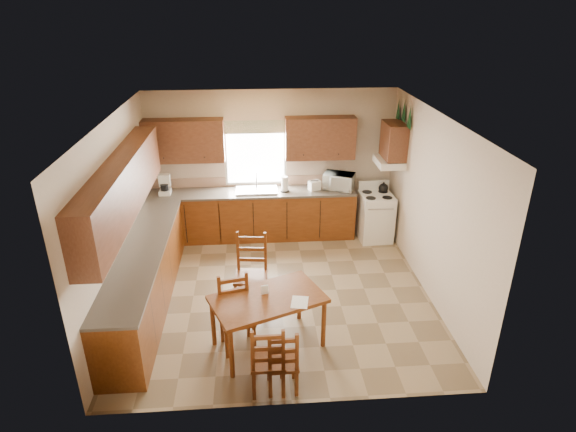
{
  "coord_description": "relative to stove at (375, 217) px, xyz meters",
  "views": [
    {
      "loc": [
        -0.35,
        -6.26,
        4.13
      ],
      "look_at": [
        0.15,
        0.3,
        1.15
      ],
      "focal_mm": 30.0,
      "sensor_mm": 36.0,
      "label": 1
    }
  ],
  "objects": [
    {
      "name": "table_paper",
      "position": [
        -1.71,
        -3.06,
        0.31
      ],
      "size": [
        0.25,
        0.3,
        0.0
      ],
      "primitive_type": "cube",
      "rotation": [
        0.0,
        0.0,
        -0.19
      ],
      "color": "white",
      "rests_on": "dining_table"
    },
    {
      "name": "counter_back",
      "position": [
        -2.25,
        0.25,
        0.47
      ],
      "size": [
        3.75,
        0.63,
        0.04
      ],
      "primitive_type": "cube",
      "color": "#50483F",
      "rests_on": "lower_cab_back"
    },
    {
      "name": "pine_decal_a",
      "position": [
        0.33,
        -0.37,
        1.95
      ],
      "size": [
        0.22,
        0.22,
        0.36
      ],
      "primitive_type": "cone",
      "color": "#144322",
      "rests_on": "wall_right"
    },
    {
      "name": "microwave",
      "position": [
        -0.67,
        0.25,
        0.64
      ],
      "size": [
        0.6,
        0.52,
        0.3
      ],
      "primitive_type": "imported",
      "rotation": [
        0.0,
        0.0,
        -0.39
      ],
      "color": "white",
      "rests_on": "counter_back"
    },
    {
      "name": "counter_left",
      "position": [
        -3.83,
        -1.85,
        0.47
      ],
      "size": [
        0.63,
        3.6,
        0.04
      ],
      "primitive_type": "cube",
      "color": "#50483F",
      "rests_on": "lower_cab_left"
    },
    {
      "name": "upper_cab_back_left",
      "position": [
        -3.43,
        0.38,
        1.42
      ],
      "size": [
        1.41,
        0.33,
        0.75
      ],
      "primitive_type": "cube",
      "color": "brown",
      "rests_on": "wall_back"
    },
    {
      "name": "ceiling",
      "position": [
        -1.88,
        -1.7,
        2.27
      ],
      "size": [
        4.5,
        4.5,
        0.0
      ],
      "primitive_type": "plane",
      "color": "olive",
      "rests_on": "floor"
    },
    {
      "name": "dining_table",
      "position": [
        -2.1,
        -2.93,
        -0.06
      ],
      "size": [
        1.57,
        1.25,
        0.73
      ],
      "primitive_type": "cube",
      "rotation": [
        0.0,
        0.0,
        0.39
      ],
      "color": "brown",
      "rests_on": "floor"
    },
    {
      "name": "sink_basin",
      "position": [
        -2.18,
        0.25,
        0.51
      ],
      "size": [
        0.75,
        0.45,
        0.04
      ],
      "primitive_type": "cube",
      "color": "silver",
      "rests_on": "counter_back"
    },
    {
      "name": "upper_cab_back_right",
      "position": [
        -1.02,
        0.38,
        1.42
      ],
      "size": [
        1.25,
        0.33,
        0.75
      ],
      "primitive_type": "cube",
      "color": "brown",
      "rests_on": "wall_back"
    },
    {
      "name": "chair_near_left",
      "position": [
        -1.97,
        -3.69,
        -0.0
      ],
      "size": [
        0.37,
        0.35,
        0.85
      ],
      "primitive_type": "cube",
      "rotation": [
        0.0,
        0.0,
        3.17
      ],
      "color": "brown",
      "rests_on": "floor"
    },
    {
      "name": "stove",
      "position": [
        0.0,
        0.0,
        0.0
      ],
      "size": [
        0.61,
        0.63,
        0.86
      ],
      "primitive_type": "cube",
      "rotation": [
        0.0,
        0.0,
        0.05
      ],
      "color": "white",
      "rests_on": "floor"
    },
    {
      "name": "wall_right",
      "position": [
        0.37,
        -1.7,
        0.92
      ],
      "size": [
        4.5,
        4.5,
        0.0
      ],
      "primitive_type": "plane",
      "color": "beige",
      "rests_on": "floor"
    },
    {
      "name": "wall_left",
      "position": [
        -4.13,
        -1.7,
        0.92
      ],
      "size": [
        4.5,
        4.5,
        0.0
      ],
      "primitive_type": "plane",
      "color": "beige",
      "rests_on": "floor"
    },
    {
      "name": "pine_decal_c",
      "position": [
        0.33,
        0.27,
        1.95
      ],
      "size": [
        0.22,
        0.22,
        0.36
      ],
      "primitive_type": "cone",
      "color": "#144322",
      "rests_on": "wall_right"
    },
    {
      "name": "lower_cab_back",
      "position": [
        -2.25,
        0.25,
        0.01
      ],
      "size": [
        3.75,
        0.6,
        0.88
      ],
      "primitive_type": "cube",
      "color": "brown",
      "rests_on": "floor"
    },
    {
      "name": "range_hood",
      "position": [
        0.15,
        -0.05,
        1.09
      ],
      "size": [
        0.44,
        0.62,
        0.12
      ],
      "primitive_type": "cube",
      "color": "white",
      "rests_on": "wall_right"
    },
    {
      "name": "chair_far_right",
      "position": [
        -2.49,
        -2.93,
        0.06
      ],
      "size": [
        0.49,
        0.48,
        0.98
      ],
      "primitive_type": "cube",
      "rotation": [
        0.0,
        0.0,
        0.23
      ],
      "color": "brown",
      "rests_on": "floor"
    },
    {
      "name": "toaster",
      "position": [
        -1.12,
        0.24,
        0.58
      ],
      "size": [
        0.25,
        0.21,
        0.17
      ],
      "primitive_type": "cube",
      "rotation": [
        0.0,
        0.0,
        0.42
      ],
      "color": "white",
      "rests_on": "counter_back"
    },
    {
      "name": "floor",
      "position": [
        -1.88,
        -1.7,
        -0.43
      ],
      "size": [
        4.5,
        4.5,
        0.0
      ],
      "primitive_type": "plane",
      "color": "#897353",
      "rests_on": "ground"
    },
    {
      "name": "wall_front",
      "position": [
        -1.88,
        -3.95,
        0.92
      ],
      "size": [
        4.5,
        4.5,
        0.0
      ],
      "primitive_type": "plane",
      "color": "beige",
      "rests_on": "floor"
    },
    {
      "name": "window_pane",
      "position": [
        -2.18,
        0.51,
        1.12
      ],
      "size": [
        1.05,
        0.01,
        1.1
      ],
      "primitive_type": "cube",
      "color": "white",
      "rests_on": "wall_back"
    },
    {
      "name": "paper_towel",
      "position": [
        -1.67,
        0.21,
        0.63
      ],
      "size": [
        0.16,
        0.16,
        0.28
      ],
      "primitive_type": "cylinder",
      "rotation": [
        0.0,
        0.0,
        -0.4
      ],
      "color": "white",
      "rests_on": "counter_back"
    },
    {
      "name": "table_card",
      "position": [
        -2.13,
        -2.84,
        0.37
      ],
      "size": [
        0.09,
        0.04,
        0.12
      ],
      "primitive_type": "cube",
      "rotation": [
        0.0,
        0.0,
        0.18
      ],
      "color": "white",
      "rests_on": "dining_table"
    },
    {
      "name": "chair_near_right",
      "position": [
        -2.13,
        -3.69,
        0.03
      ],
      "size": [
        0.39,
        0.37,
        0.93
      ],
      "primitive_type": "cube",
      "rotation": [
        0.0,
        0.0,
        3.14
      ],
      "color": "brown",
      "rests_on": "floor"
    },
    {
      "name": "lower_cab_left",
      "position": [
        -3.83,
        -1.85,
        0.01
      ],
      "size": [
        0.6,
        3.6,
        0.88
      ],
      "primitive_type": "cube",
      "color": "brown",
      "rests_on": "floor"
    },
    {
      "name": "chair_far_left",
      "position": [
        -2.31,
        -2.0,
        0.12
      ],
      "size": [
        0.51,
        0.49,
        1.09
      ],
      "primitive_type": "cube",
      "rotation": [
        0.0,
        0.0,
        -0.12
      ],
      "color": "brown",
      "rests_on": "floor"
    },
    {
      "name": "window_valance",
      "position": [
        -2.18,
        0.49,
        1.62
      ],
      "size": [
        1.19,
        0.01,
        0.24
      ],
      "primitive_type": "cube",
      "color": "#587142",
      "rests_on": "wall_back"
    },
    {
      "name": "window_frame",
      "position": [
        -2.18,
        0.52,
        1.12
      ],
      "size": [
        1.13,
        0.02,
        1.18
      ],
      "primitive_type": "cube",
      "color": "white",
      "rests_on": "wall_back"
    },
    {
      "name": "upper_cab_left",
      "position": [
        -3.96,
        -1.85,
        1.42
      ],
      "size": [
        0.33,
        3.6,
        0.75
      ],
      "primitive_type": "cube",
      "color": "brown",
      "rests_on": "wall_left"
    },
    {
      "name": "backsplash",
      "position": [
        -2.25,
        0.54,
        0.58
      ],
      "size": [
        3.75,
        0.01,
        0.18
      ],
      "primitive_type": "cube",
      "color": "#A27E65",
      "rests_on": "counter_back"
    },
    {
      "name": "wall_back",
      "position": [
        -1.88,
        0.55,
        0.92
      ],
      "size": [
        4.5,
        4.5,
        0.0
      ],
      "primitive_type": "plane",
      "color": "beige",
      "rests_on": "floor"
    },
    {
      "name": "coffeemaker",
      "position": [
        -3.82,
        0.24,
        0.67
      ],
      "size": [
        0.26,
        0.29,
        0.35
      ],
      "primitive_type": "cube",
      "rotation": [
        0.0,
        0.0,
        -0.23
      ],
      "color": "white",
      "rests_on": "counter_back"
    },
    {
      "name": "pine_decal_b",
      "position": [
        0.33,
        -0.05,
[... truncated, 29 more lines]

